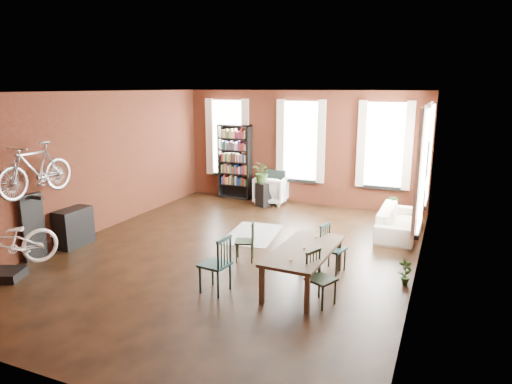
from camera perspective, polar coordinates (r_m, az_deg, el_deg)
The scene contains 18 objects.
room at distance 9.28m, azimuth -0.07°, elevation 5.87°, with size 9.00×9.04×3.22m.
dining_table at distance 7.81m, azimuth 6.00°, elevation -9.34°, with size 0.88×1.93×0.66m, color #4C3D2D.
dining_chair_a at distance 7.54m, azimuth -5.16°, elevation -8.97°, with size 0.44×0.44×0.95m, color #1A3937.
dining_chair_b at distance 8.83m, azimuth -1.42°, elevation -6.17°, with size 0.36×0.36×0.78m, color black.
dining_chair_c at distance 7.18m, azimuth 8.15°, elevation -10.71°, with size 0.39×0.39×0.83m, color black.
dining_chair_d at distance 8.43m, azimuth 9.61°, elevation -7.00°, with size 0.40×0.40×0.87m, color #193838.
bookshelf at distance 13.67m, azimuth -2.66°, elevation 3.79°, with size 1.00×0.32×2.20m, color black.
white_armchair at distance 13.11m, azimuth 1.90°, elevation 0.45°, with size 0.85×0.79×0.87m, color white.
cream_sofa at distance 10.88m, azimuth 17.42°, elevation -2.97°, with size 2.08×0.61×0.81m, color beige.
striped_rug at distance 10.46m, azimuth -0.37°, elevation -5.28°, with size 1.07×1.72×0.01m, color black.
bike_trainer at distance 9.23m, azimuth -28.72°, elevation -9.04°, with size 0.53×0.53×0.15m, color black.
bike_wall_rack at distance 9.82m, azimuth -26.13°, elevation -3.95°, with size 0.16×0.60×1.30m, color black.
console_table at distance 10.38m, azimuth -21.83°, elevation -4.11°, with size 0.40×0.80×0.80m, color black.
plant_stand at distance 12.81m, azimuth 0.94°, elevation -0.34°, with size 0.33×0.33×0.66m, color black.
plant_by_sofa at distance 12.25m, azimuth 16.54°, elevation -2.47°, with size 0.33×0.59×0.26m, color #376026.
plant_small at distance 8.30m, azimuth 18.09°, elevation -10.43°, with size 0.24×0.46×0.16m, color #295823.
bicycle_hung at distance 9.34m, azimuth -26.02°, elevation 4.57°, with size 0.47×1.00×1.66m, color #A5A8AD.
plant_on_stand at distance 12.72m, azimuth 0.82°, elevation 2.18°, with size 0.55×0.61×0.48m, color #305221.
Camera 1 is at (3.87, -7.85, 3.30)m, focal length 32.00 mm.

